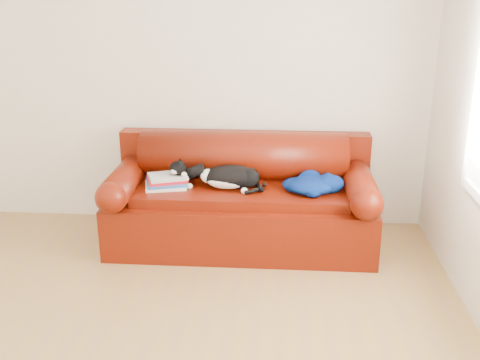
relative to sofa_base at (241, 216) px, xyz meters
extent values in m
plane|color=olive|center=(-0.70, -1.49, -0.24)|extent=(4.50, 4.50, 0.00)
cube|color=beige|center=(-0.70, 0.51, 1.06)|extent=(4.50, 0.02, 2.60)
cube|color=#3D0B02|center=(0.00, 0.01, -0.03)|extent=(2.10, 0.90, 0.42)
cube|color=#3D0B02|center=(0.00, -0.04, 0.21)|extent=(1.66, 0.62, 0.10)
cylinder|color=black|center=(-0.93, -0.32, -0.21)|extent=(0.06, 0.06, 0.05)
cylinder|color=black|center=(0.93, -0.32, -0.21)|extent=(0.06, 0.06, 0.05)
cylinder|color=black|center=(-0.93, 0.34, -0.21)|extent=(0.06, 0.06, 0.05)
cylinder|color=black|center=(0.93, 0.34, -0.21)|extent=(0.06, 0.06, 0.05)
cube|color=#3D0B02|center=(0.00, 0.37, 0.19)|extent=(2.10, 0.18, 0.85)
cylinder|color=#3D0B02|center=(0.00, 0.26, 0.44)|extent=(1.70, 0.40, 0.40)
cylinder|color=#3D0B02|center=(-0.93, 0.01, 0.30)|extent=(0.24, 0.88, 0.24)
sphere|color=#3D0B02|center=(-0.93, -0.43, 0.30)|extent=(0.24, 0.24, 0.24)
cylinder|color=#3D0B02|center=(0.93, 0.01, 0.30)|extent=(0.24, 0.88, 0.24)
sphere|color=#3D0B02|center=(0.93, -0.43, 0.30)|extent=(0.24, 0.24, 0.24)
cube|color=white|center=(-0.59, -0.06, 0.28)|extent=(0.36, 0.31, 0.02)
cube|color=white|center=(-0.59, -0.06, 0.28)|extent=(0.35, 0.29, 0.02)
cube|color=#215CB4|center=(-0.59, -0.06, 0.30)|extent=(0.36, 0.31, 0.02)
cube|color=white|center=(-0.59, -0.06, 0.30)|extent=(0.35, 0.30, 0.02)
cube|color=red|center=(-0.59, -0.06, 0.33)|extent=(0.36, 0.32, 0.02)
cube|color=white|center=(-0.59, -0.06, 0.33)|extent=(0.34, 0.30, 0.02)
cube|color=silver|center=(-0.59, -0.06, 0.35)|extent=(0.35, 0.32, 0.02)
cube|color=white|center=(-0.59, -0.06, 0.35)|extent=(0.34, 0.30, 0.02)
ellipsoid|color=black|center=(-0.08, -0.05, 0.35)|extent=(0.47, 0.29, 0.18)
ellipsoid|color=white|center=(-0.10, -0.10, 0.32)|extent=(0.32, 0.17, 0.12)
ellipsoid|color=white|center=(-0.26, -0.06, 0.36)|extent=(0.14, 0.13, 0.11)
ellipsoid|color=black|center=(0.06, -0.05, 0.34)|extent=(0.20, 0.20, 0.16)
ellipsoid|color=black|center=(-0.37, -0.01, 0.41)|extent=(0.14, 0.13, 0.11)
ellipsoid|color=white|center=(-0.39, -0.05, 0.40)|extent=(0.07, 0.06, 0.05)
sphere|color=#BF7272|center=(-0.40, -0.06, 0.40)|extent=(0.02, 0.02, 0.02)
cone|color=black|center=(-0.36, -0.05, 0.47)|extent=(0.05, 0.05, 0.06)
cone|color=black|center=(-0.35, 0.01, 0.47)|extent=(0.05, 0.05, 0.06)
cylinder|color=black|center=(0.15, -0.09, 0.29)|extent=(0.08, 0.16, 0.04)
sphere|color=white|center=(-0.30, -0.07, 0.28)|extent=(0.04, 0.04, 0.04)
sphere|color=white|center=(0.03, -0.17, 0.28)|extent=(0.04, 0.04, 0.04)
ellipsoid|color=#020F3F|center=(0.55, -0.09, 0.32)|extent=(0.48, 0.46, 0.12)
ellipsoid|color=#020F3F|center=(0.69, -0.08, 0.33)|extent=(0.29, 0.27, 0.14)
ellipsoid|color=#020F3F|center=(0.44, -0.07, 0.31)|extent=(0.31, 0.33, 0.09)
ellipsoid|color=#020F3F|center=(0.54, 0.03, 0.33)|extent=(0.24, 0.21, 0.14)
ellipsoid|color=#020F3F|center=(0.55, -0.19, 0.31)|extent=(0.19, 0.20, 0.09)
ellipsoid|color=white|center=(0.64, -0.12, 0.34)|extent=(0.18, 0.12, 0.04)
camera|label=1|loc=(0.30, -4.21, 1.78)|focal=42.00mm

